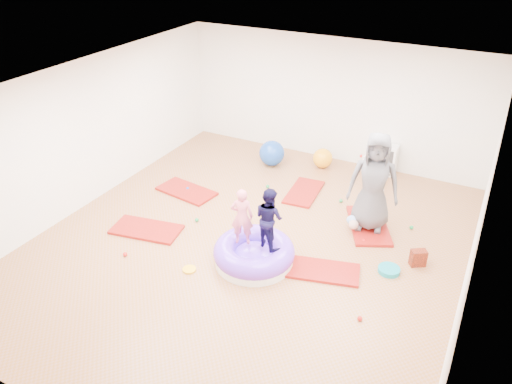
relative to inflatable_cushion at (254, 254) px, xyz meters
The scene contains 19 objects.
room 1.34m from the inflatable_cushion, 129.33° to the left, with size 7.01×8.01×2.81m.
gym_mat_front_left 2.18m from the inflatable_cushion, behind, with size 1.25×0.63×0.05m, color maroon.
gym_mat_mid_left 2.75m from the inflatable_cushion, 148.38° to the left, with size 1.23×0.61×0.05m, color maroon.
gym_mat_center_back 2.54m from the inflatable_cushion, 93.60° to the left, with size 1.15×0.58×0.05m, color maroon.
gym_mat_right 1.16m from the inflatable_cushion, 13.72° to the left, with size 1.16×0.58×0.05m, color maroon.
gym_mat_rear_right 2.37m from the inflatable_cushion, 54.03° to the left, with size 1.32×0.66×0.05m, color maroon.
inflatable_cushion is the anchor object (origin of this frame).
child_pink 0.75m from the inflatable_cushion, behind, with size 0.36×0.24×1.00m, color #E8697F.
child_navy 0.79m from the inflatable_cushion, 27.46° to the left, with size 0.51×0.40×1.05m, color black.
adult_caregiver 2.46m from the inflatable_cushion, 53.04° to the left, with size 0.89×0.58×1.83m, color #504F53.
infant 2.08m from the inflatable_cushion, 54.86° to the left, with size 0.37×0.38×0.22m.
ball_pit_balls 1.09m from the inflatable_cushion, 100.82° to the left, with size 4.55×3.47×0.07m.
exercise_ball_blue 3.68m from the inflatable_cushion, 111.31° to the left, with size 0.58×0.58×0.58m, color #1645A7.
exercise_ball_orange 3.85m from the inflatable_cushion, 93.85° to the left, with size 0.45×0.45×0.45m, color #FFA517.
infant_play_gym 3.78m from the inflatable_cushion, 75.64° to the left, with size 0.75×0.71×0.57m.
cube_shelf 4.31m from the inflatable_cushion, 76.94° to the left, with size 0.67×0.33×0.67m.
balance_disc 2.20m from the inflatable_cushion, 20.40° to the left, with size 0.35×0.35×0.08m, color teal.
backpack 2.69m from the inflatable_cushion, 25.63° to the left, with size 0.25×0.15×0.29m, color #A6260A.
yellow_toy 1.09m from the inflatable_cushion, 140.23° to the right, with size 0.22×0.22×0.03m, color yellow.
Camera 1 is at (3.43, -6.30, 5.10)m, focal length 35.00 mm.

